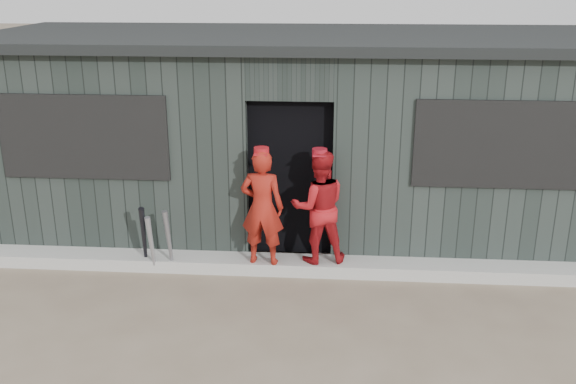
# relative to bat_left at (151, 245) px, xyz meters

# --- Properties ---
(ground) EXTENTS (80.00, 80.00, 0.00)m
(ground) POSITION_rel_bat_left_xyz_m (1.58, -1.62, -0.37)
(ground) COLOR #70604D
(ground) RESTS_ON ground
(curb) EXTENTS (8.00, 0.36, 0.15)m
(curb) POSITION_rel_bat_left_xyz_m (1.58, 0.20, -0.30)
(curb) COLOR #ABABA5
(curb) RESTS_ON ground
(bat_left) EXTENTS (0.09, 0.19, 0.74)m
(bat_left) POSITION_rel_bat_left_xyz_m (0.00, 0.00, 0.00)
(bat_left) COLOR #9B9CA4
(bat_left) RESTS_ON ground
(bat_mid) EXTENTS (0.12, 0.17, 0.79)m
(bat_mid) POSITION_rel_bat_left_xyz_m (0.20, 0.05, 0.03)
(bat_mid) COLOR gray
(bat_mid) RESTS_ON ground
(bat_right) EXTENTS (0.15, 0.33, 0.85)m
(bat_right) POSITION_rel_bat_left_xyz_m (-0.10, 0.07, 0.06)
(bat_right) COLOR black
(bat_right) RESTS_ON ground
(player_red_left) EXTENTS (0.53, 0.37, 1.36)m
(player_red_left) POSITION_rel_bat_left_xyz_m (1.29, 0.11, 0.46)
(player_red_left) COLOR maroon
(player_red_left) RESTS_ON curb
(player_red_right) EXTENTS (0.73, 0.62, 1.33)m
(player_red_right) POSITION_rel_bat_left_xyz_m (1.93, 0.22, 0.45)
(player_red_right) COLOR #AE151A
(player_red_right) RESTS_ON curb
(player_grey_back) EXTENTS (0.68, 0.55, 1.21)m
(player_grey_back) POSITION_rel_bat_left_xyz_m (2.01, 0.72, 0.24)
(player_grey_back) COLOR silver
(player_grey_back) RESTS_ON ground
(dugout) EXTENTS (8.30, 3.30, 2.62)m
(dugout) POSITION_rel_bat_left_xyz_m (1.58, 1.89, 0.92)
(dugout) COLOR black
(dugout) RESTS_ON ground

